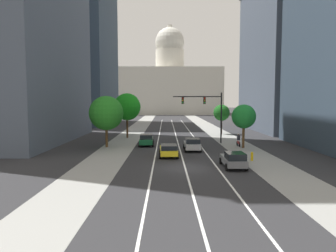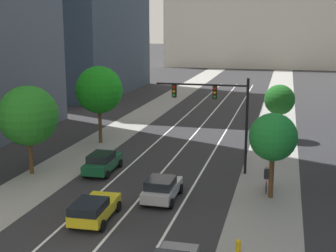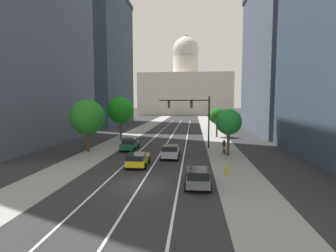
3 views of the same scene
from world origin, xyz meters
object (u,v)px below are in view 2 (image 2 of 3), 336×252
car_yellow (94,209)px  street_tree_mid_left (28,116)px  capitol_building (256,18)px  street_tree_near_left (99,90)px  traffic_signal_mast (219,106)px  fire_hydrant (238,248)px  cyclist (266,179)px  car_green (102,162)px  car_silver (162,188)px  street_tree_near_right (273,137)px  street_tree_far_right (280,100)px

car_yellow → street_tree_mid_left: (-7.99, 7.08, 3.68)m
capitol_building → street_tree_near_left: size_ratio=6.14×
traffic_signal_mast → fire_hydrant: bearing=-77.6°
cyclist → fire_hydrant: bearing=172.0°
car_green → street_tree_near_left: street_tree_near_left is taller
car_yellow → cyclist: size_ratio=2.47×
car_yellow → fire_hydrant: bearing=-107.1°
car_silver → fire_hydrant: (5.50, -6.41, -0.33)m
car_green → street_tree_mid_left: bearing=105.9°
street_tree_mid_left → street_tree_near_right: bearing=-2.5°
street_tree_far_right → car_silver: bearing=-110.1°
street_tree_mid_left → street_tree_near_left: street_tree_near_left is taller
capitol_building → car_yellow: size_ratio=10.43×
car_silver → street_tree_near_left: bearing=35.8°
street_tree_near_left → street_tree_far_right: bearing=18.8°
car_yellow → street_tree_mid_left: 11.29m
car_silver → capitol_building: bearing=0.7°
fire_hydrant → cyclist: bearing=84.8°
cyclist → street_tree_far_right: (0.43, 15.25, 3.00)m
car_green → street_tree_near_right: (12.56, -2.35, 3.22)m
street_tree_near_right → street_tree_mid_left: bearing=177.5°
car_green → capitol_building: bearing=-4.0°
capitol_building → street_tree_near_right: (8.18, -101.95, -8.48)m
street_tree_far_right → street_tree_mid_left: (-17.72, -15.73, 0.59)m
fire_hydrant → cyclist: size_ratio=0.53×
car_silver → street_tree_near_right: size_ratio=0.72×
street_tree_far_right → street_tree_near_left: street_tree_near_left is taller
street_tree_far_right → street_tree_near_left: size_ratio=0.74×
cyclist → street_tree_mid_left: bearing=88.8°
traffic_signal_mast → street_tree_mid_left: (-13.51, -3.90, -0.64)m
traffic_signal_mast → car_green: bearing=-164.7°
street_tree_near_right → car_silver: bearing=-162.3°
capitol_building → fire_hydrant: bearing=-86.4°
cyclist → street_tree_far_right: bearing=-4.4°
car_silver → cyclist: 7.23m
street_tree_near_right → street_tree_far_right: bearing=89.7°
street_tree_far_right → cyclist: bearing=-91.6°
car_green → street_tree_far_right: size_ratio=0.84×
car_green → traffic_signal_mast: bearing=-76.2°
cyclist → car_silver: bearing=115.1°
capitol_building → fire_hydrant: size_ratio=48.78×
capitol_building → car_green: size_ratio=9.93×
car_green → cyclist: cyclist is taller
street_tree_far_right → street_tree_near_right: bearing=-90.3°
fire_hydrant → street_tree_near_left: 25.01m
car_yellow → street_tree_far_right: street_tree_far_right is taller
car_yellow → street_tree_near_left: street_tree_near_left is taller
street_tree_near_right → fire_hydrant: bearing=-98.1°
capitol_building → cyclist: size_ratio=25.81×
car_green → cyclist: 12.27m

